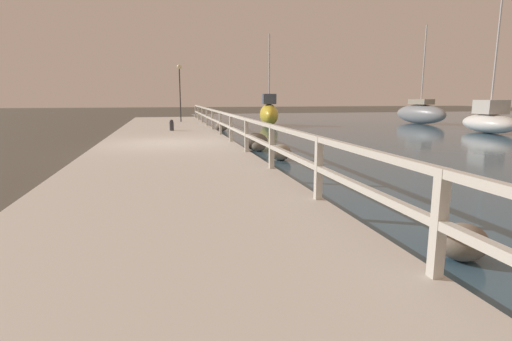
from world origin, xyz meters
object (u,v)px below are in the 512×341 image
object	(u,v)px
mooring_bollard	(172,125)
dock_lamp	(180,78)
sailboat_gray	(420,113)
sailboat_yellow	(269,113)
sailboat_white	(489,120)

from	to	relation	value
mooring_bollard	dock_lamp	bearing A→B (deg)	84.20
dock_lamp	sailboat_gray	bearing A→B (deg)	-3.73
mooring_bollard	sailboat_gray	bearing A→B (deg)	18.57
mooring_bollard	dock_lamp	size ratio (longest dim) A/B	0.14
sailboat_gray	sailboat_yellow	world-z (taller)	sailboat_gray
mooring_bollard	sailboat_white	bearing A→B (deg)	-5.43
sailboat_gray	sailboat_white	bearing A→B (deg)	-104.98
sailboat_white	sailboat_gray	bearing A→B (deg)	87.90
dock_lamp	sailboat_yellow	distance (m)	5.93
mooring_bollard	sailboat_white	world-z (taller)	sailboat_white
dock_lamp	sailboat_white	bearing A→B (deg)	-28.45
sailboat_white	sailboat_yellow	size ratio (longest dim) A/B	1.28
mooring_bollard	sailboat_white	size ratio (longest dim) A/B	0.07
sailboat_gray	sailboat_yellow	size ratio (longest dim) A/B	1.15
mooring_bollard	sailboat_yellow	bearing A→B (deg)	45.07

